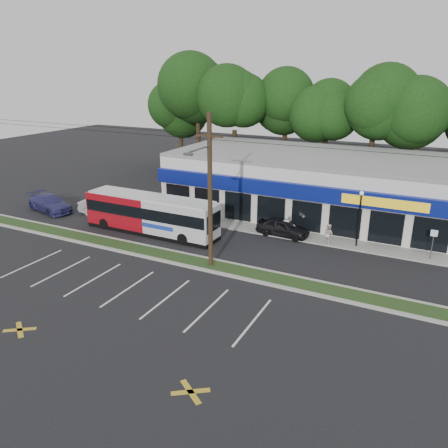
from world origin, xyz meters
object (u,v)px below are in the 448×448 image
Objects in this scene: car_silver at (106,206)px; pedestrian_b at (328,234)px; metrobus at (151,213)px; lamp_post at (360,212)px; sign_post at (433,239)px; utility_pole at (207,187)px; car_dark at (283,227)px; pedestrian_a at (286,226)px; car_blue at (50,203)px.

car_silver reaches higher than pedestrian_b.
metrobus reaches higher than car_silver.
lamp_post reaches higher than pedestrian_b.
sign_post is 26.66m from car_silver.
sign_post is (13.17, 7.65, -3.86)m from utility_pole.
car_silver is at bearing 100.67° from car_dark.
pedestrian_a is (9.90, 4.00, -0.75)m from metrobus.
pedestrian_a is 3.37m from pedestrian_b.
pedestrian_a is (16.21, 2.09, 0.05)m from car_silver.
utility_pole is 19.82m from car_blue.
utility_pole is at bearing -88.16° from car_blue.
pedestrian_b is (6.17, 7.41, -4.61)m from utility_pole.
sign_post is 0.43× the size of car_blue.
lamp_post is 5.13m from sign_post.
lamp_post is at bearing -91.48° from car_silver.
metrobus is at bearing -114.67° from car_silver.
sign_post reaches higher than pedestrian_a.
utility_pole is 15.71m from sign_post.
car_blue is at bearing -21.41° from pedestrian_a.
car_silver is (-26.57, -2.16, -0.74)m from sign_post.
lamp_post is 5.66m from pedestrian_a.
lamp_post is at bearing 152.45° from pedestrian_a.
car_dark is 21.68m from car_blue.
car_blue is (-11.75, 0.44, -0.86)m from metrobus.
lamp_post is at bearing -132.97° from pedestrian_b.
utility_pole is at bearing -149.85° from sign_post.
lamp_post is 5.97m from car_dark.
sign_post is 32.23m from car_blue.
pedestrian_a is (-5.36, -0.30, -1.80)m from lamp_post.
metrobus is 6.63m from car_silver.
sign_post is 0.53× the size of car_dark.
car_blue is at bearing 167.98° from utility_pole.
car_dark is at bearing -66.69° from car_blue.
utility_pole is at bearing -120.07° from car_silver.
pedestrian_b is at bearing -68.41° from car_blue.
utility_pole reaches higher than lamp_post.
metrobus is (-20.26, -4.08, 0.06)m from sign_post.
car_silver is at bearing 157.74° from utility_pole.
metrobus is 6.57× the size of pedestrian_a.
sign_post is 1.38× the size of pedestrian_b.
car_dark is 3.63m from pedestrian_b.
lamp_post is at bearing -68.01° from car_blue.
utility_pole is 9.27m from car_dark.
car_blue is at bearing 97.33° from car_silver.
utility_pole is 9.27m from pedestrian_a.
pedestrian_a is at bearing -86.80° from car_dark.
car_silver is (-6.30, 1.91, -0.80)m from metrobus.
pedestrian_b is (25.01, 3.40, 0.05)m from car_blue.
car_silver is (-21.57, -2.39, -1.85)m from lamp_post.
car_silver is 19.66m from pedestrian_b.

